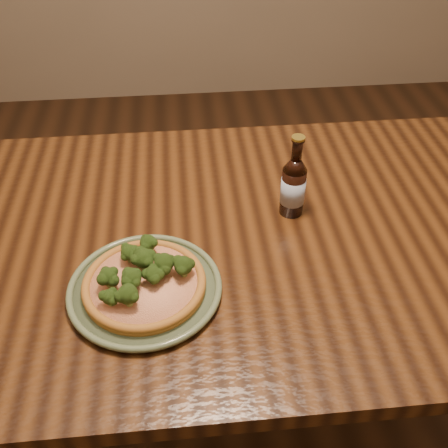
{
  "coord_description": "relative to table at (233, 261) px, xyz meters",
  "views": [
    {
      "loc": [
        -0.11,
        -0.77,
        1.53
      ],
      "look_at": [
        -0.03,
        0.05,
        0.82
      ],
      "focal_mm": 42.0,
      "sensor_mm": 36.0,
      "label": 1
    }
  ],
  "objects": [
    {
      "name": "plate",
      "position": [
        -0.19,
        -0.16,
        0.1
      ],
      "size": [
        0.31,
        0.31,
        0.02
      ],
      "rotation": [
        0.0,
        0.0,
        0.17
      ],
      "color": "#5A6848",
      "rests_on": "table"
    },
    {
      "name": "pizza",
      "position": [
        -0.19,
        -0.16,
        0.12
      ],
      "size": [
        0.24,
        0.24,
        0.07
      ],
      "rotation": [
        0.0,
        0.0,
        -0.05
      ],
      "color": "#A76B25",
      "rests_on": "plate"
    },
    {
      "name": "ground",
      "position": [
        0.0,
        -0.1,
        -0.66
      ],
      "size": [
        4.5,
        4.5,
        0.0
      ],
      "primitive_type": "plane",
      "color": "#382111",
      "rests_on": "ground"
    },
    {
      "name": "beer_bottle",
      "position": [
        0.14,
        0.06,
        0.17
      ],
      "size": [
        0.06,
        0.06,
        0.2
      ],
      "rotation": [
        0.0,
        0.0,
        -0.32
      ],
      "color": "black",
      "rests_on": "table"
    },
    {
      "name": "table",
      "position": [
        0.0,
        0.0,
        0.0
      ],
      "size": [
        1.6,
        0.9,
        0.75
      ],
      "color": "#42230E",
      "rests_on": "ground"
    }
  ]
}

